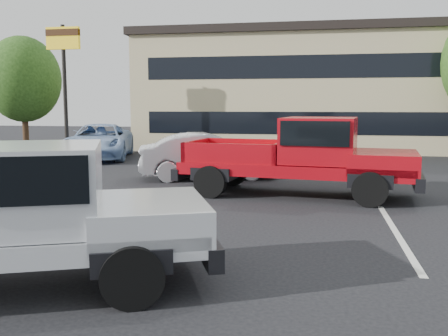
{
  "coord_description": "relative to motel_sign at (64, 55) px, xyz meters",
  "views": [
    {
      "loc": [
        1.5,
        -7.53,
        2.38
      ],
      "look_at": [
        -0.07,
        0.84,
        1.3
      ],
      "focal_mm": 40.0,
      "sensor_mm": 36.0,
      "label": 1
    }
  ],
  "objects": [
    {
      "name": "tree_back",
      "position": [
        16.0,
        10.0,
        -0.24
      ],
      "size": [
        4.68,
        4.68,
        7.11
      ],
      "color": "#332114",
      "rests_on": "ground"
    },
    {
      "name": "blue_suv",
      "position": [
        1.96,
        -0.74,
        -3.88
      ],
      "size": [
        3.94,
        6.01,
        1.54
      ],
      "primitive_type": "imported",
      "rotation": [
        0.0,
        0.0,
        0.27
      ],
      "color": "#8FADD6",
      "rests_on": "ground"
    },
    {
      "name": "tree_left",
      "position": [
        -4.0,
        3.0,
        -0.92
      ],
      "size": [
        3.96,
        3.96,
        6.02
      ],
      "color": "#332114",
      "rests_on": "ground"
    },
    {
      "name": "silver_pickup",
      "position": [
        7.73,
        -15.89,
        -3.6
      ],
      "size": [
        6.01,
        3.98,
        2.06
      ],
      "rotation": [
        0.0,
        0.0,
        0.39
      ],
      "color": "black",
      "rests_on": "ground"
    },
    {
      "name": "silver_sedan",
      "position": [
        8.07,
        -5.85,
        -3.91
      ],
      "size": [
        4.74,
        2.91,
        1.48
      ],
      "primitive_type": "imported",
      "rotation": [
        0.0,
        0.0,
        1.9
      ],
      "color": "#ABAEB3",
      "rests_on": "ground"
    },
    {
      "name": "ground",
      "position": [
        10.0,
        -14.0,
        -4.65
      ],
      "size": [
        90.0,
        90.0,
        0.0
      ],
      "primitive_type": "plane",
      "color": "black",
      "rests_on": "ground"
    },
    {
      "name": "stripe_left",
      "position": [
        7.0,
        -12.0,
        -4.65
      ],
      "size": [
        0.12,
        5.0,
        0.01
      ],
      "primitive_type": "cube",
      "color": "silver",
      "rests_on": "ground"
    },
    {
      "name": "red_pickup",
      "position": [
        11.37,
        -8.4,
        -3.53
      ],
      "size": [
        6.46,
        2.89,
        2.06
      ],
      "rotation": [
        0.0,
        0.0,
        -0.12
      ],
      "color": "black",
      "rests_on": "ground"
    },
    {
      "name": "stripe_right",
      "position": [
        13.0,
        -12.0,
        -4.65
      ],
      "size": [
        0.12,
        5.0,
        0.01
      ],
      "primitive_type": "cube",
      "color": "silver",
      "rests_on": "ground"
    },
    {
      "name": "motel_building",
      "position": [
        12.0,
        6.99,
        -1.45
      ],
      "size": [
        20.4,
        8.4,
        6.3
      ],
      "color": "#C9B386",
      "rests_on": "ground"
    },
    {
      "name": "motel_sign",
      "position": [
        0.0,
        0.0,
        0.0
      ],
      "size": [
        1.6,
        0.22,
        6.0
      ],
      "color": "black",
      "rests_on": "ground"
    }
  ]
}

